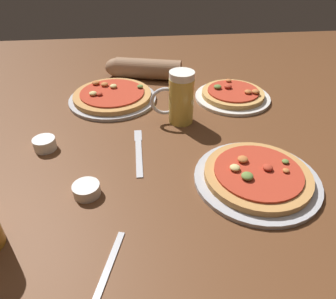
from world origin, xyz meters
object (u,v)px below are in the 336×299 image
(knife_right, at_px, (139,151))
(pizza_plate_near, at_px, (257,176))
(fork_left, at_px, (103,281))
(ramekin_sauce, at_px, (87,190))
(diner_arm, at_px, (141,69))
(beer_mug_amber, at_px, (180,98))
(pizza_plate_far, at_px, (112,96))
(ramekin_butter, at_px, (45,144))
(pizza_plate_side, at_px, (233,95))

(knife_right, bearing_deg, pizza_plate_near, -28.70)
(fork_left, relative_size, knife_right, 0.94)
(ramekin_sauce, distance_m, diner_arm, 0.74)
(diner_arm, bearing_deg, pizza_plate_near, -69.01)
(pizza_plate_near, distance_m, ramekin_sauce, 0.44)
(beer_mug_amber, bearing_deg, pizza_plate_far, 142.19)
(pizza_plate_near, height_order, ramekin_sauce, pizza_plate_near)
(knife_right, distance_m, diner_arm, 0.55)
(ramekin_butter, height_order, knife_right, ramekin_butter)
(pizza_plate_near, relative_size, ramekin_butter, 4.96)
(ramekin_butter, distance_m, diner_arm, 0.59)
(beer_mug_amber, relative_size, fork_left, 0.81)
(ramekin_sauce, relative_size, knife_right, 0.29)
(ramekin_sauce, distance_m, fork_left, 0.25)
(pizza_plate_near, bearing_deg, beer_mug_amber, 115.82)
(pizza_plate_near, height_order, fork_left, pizza_plate_near)
(fork_left, height_order, knife_right, same)
(knife_right, height_order, diner_arm, diner_arm)
(pizza_plate_side, height_order, ramekin_butter, pizza_plate_side)
(ramekin_butter, bearing_deg, beer_mug_amber, 15.89)
(beer_mug_amber, height_order, diner_arm, beer_mug_amber)
(pizza_plate_far, bearing_deg, knife_right, -75.58)
(pizza_plate_near, bearing_deg, ramekin_butter, 160.21)
(ramekin_sauce, bearing_deg, ramekin_butter, 124.18)
(ramekin_butter, bearing_deg, pizza_plate_far, 57.80)
(diner_arm, bearing_deg, fork_left, -96.45)
(fork_left, bearing_deg, pizza_plate_far, 90.63)
(diner_arm, bearing_deg, pizza_plate_side, -35.13)
(pizza_plate_far, distance_m, fork_left, 0.76)
(ramekin_sauce, distance_m, ramekin_butter, 0.26)
(pizza_plate_side, relative_size, ramekin_sauce, 4.20)
(fork_left, bearing_deg, pizza_plate_side, 58.05)
(knife_right, bearing_deg, pizza_plate_far, 104.42)
(pizza_plate_far, relative_size, ramekin_butter, 5.00)
(pizza_plate_near, distance_m, ramekin_butter, 0.62)
(ramekin_butter, xyz_separation_m, knife_right, (0.28, -0.04, -0.01))
(pizza_plate_near, height_order, pizza_plate_side, same)
(beer_mug_amber, bearing_deg, knife_right, -131.52)
(pizza_plate_side, bearing_deg, pizza_plate_near, -98.06)
(beer_mug_amber, distance_m, diner_arm, 0.41)
(fork_left, distance_m, knife_right, 0.42)
(diner_arm, bearing_deg, beer_mug_amber, -73.38)
(ramekin_sauce, xyz_separation_m, diner_arm, (0.16, 0.72, 0.03))
(beer_mug_amber, relative_size, knife_right, 0.75)
(ramekin_sauce, bearing_deg, pizza_plate_near, 0.38)
(beer_mug_amber, xyz_separation_m, diner_arm, (-0.12, 0.39, -0.04))
(pizza_plate_near, distance_m, beer_mug_amber, 0.37)
(knife_right, bearing_deg, fork_left, -100.94)
(beer_mug_amber, distance_m, knife_right, 0.23)
(beer_mug_amber, distance_m, ramekin_sauce, 0.44)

